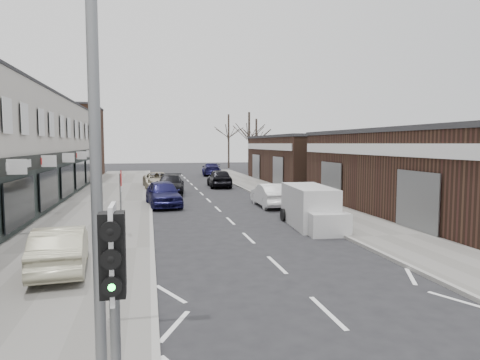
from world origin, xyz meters
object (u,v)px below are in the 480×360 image
street_lamp (107,91)px  parked_car_right_a (270,195)px  parked_car_left_b (170,185)px  parked_car_right_c (211,169)px  warning_sign (121,183)px  parked_car_right_b (219,178)px  parked_car_left_a (163,193)px  white_van (310,208)px  parked_car_left_c (157,180)px  sedan_on_pavement (61,248)px  traffic_light (114,275)px

street_lamp → parked_car_right_a: bearing=67.7°
parked_car_left_b → parked_car_right_c: (5.89, 18.62, 0.03)m
street_lamp → warning_sign: bearing=92.8°
street_lamp → parked_car_right_b: size_ratio=1.68×
street_lamp → parked_car_left_a: street_lamp is taller
white_van → parked_car_right_a: (-0.06, 6.61, -0.18)m
street_lamp → parked_car_left_c: street_lamp is taller
parked_car_left_b → parked_car_left_c: bearing=105.9°
white_van → sedan_on_pavement: bearing=-147.0°
parked_car_left_a → parked_car_right_a: (6.48, -1.45, -0.09)m
traffic_light → parked_car_right_c: size_ratio=0.59×
sedan_on_pavement → parked_car_right_c: size_ratio=0.77×
street_lamp → parked_car_left_a: (1.39, 20.63, -3.81)m
parked_car_right_c → parked_car_left_c: bearing=69.2°
street_lamp → warning_sign: size_ratio=2.96×
parked_car_left_a → parked_car_right_c: size_ratio=0.90×
warning_sign → white_van: bearing=-1.6°
parked_car_right_b → parked_car_right_a: bearing=97.5°
warning_sign → parked_car_right_c: 34.01m
parked_car_left_c → warning_sign: bearing=-99.4°
parked_car_right_b → parked_car_left_b: bearing=46.9°
warning_sign → white_van: size_ratio=0.54×
white_van → parked_car_left_a: (-6.53, 8.06, -0.09)m
parked_car_left_b → parked_car_right_a: (5.73, -7.87, -0.03)m
parked_car_left_a → parked_car_right_a: size_ratio=1.09×
parked_car_left_c → parked_car_right_b: 5.49m
white_van → parked_car_left_c: (-6.68, 19.20, -0.21)m
street_lamp → white_van: 15.32m
parked_car_right_c → parked_car_right_b: bearing=90.0°
parked_car_right_c → street_lamp: bearing=85.3°
street_lamp → sedan_on_pavement: 8.39m
parked_car_right_b → street_lamp: bearing=80.2°
sedan_on_pavement → parked_car_left_a: size_ratio=0.86×
street_lamp → parked_car_right_c: size_ratio=1.51×
street_lamp → parked_car_left_c: size_ratio=1.60×
traffic_light → warning_sign: (-0.76, 14.02, -0.21)m
sedan_on_pavement → parked_car_right_c: (10.10, 38.49, -0.02)m
parked_car_left_b → warning_sign: bearing=-95.9°
traffic_light → parked_car_left_b: traffic_light is taller
white_van → parked_car_left_b: bearing=116.4°
sedan_on_pavement → parked_car_left_b: size_ratio=0.80×
sedan_on_pavement → parked_car_right_a: 15.59m
traffic_light → sedan_on_pavement: 8.82m
parked_car_right_c → parked_car_right_a: bearing=94.9°
white_van → street_lamp: bearing=-117.6°
parked_car_left_b → white_van: bearing=-63.1°
parked_car_left_c → parked_car_left_b: bearing=-83.0°
sedan_on_pavement → parked_car_right_c: parked_car_right_c is taller
traffic_light → parked_car_left_b: 28.38m
sedan_on_pavement → parked_car_right_b: bearing=-115.4°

